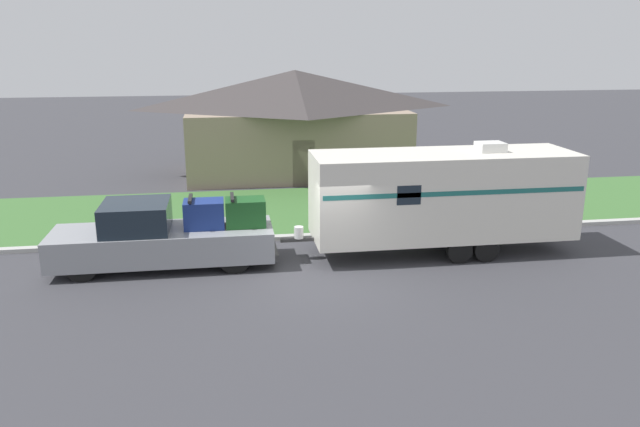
% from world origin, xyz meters
% --- Properties ---
extents(ground_plane, '(120.00, 120.00, 0.00)m').
position_xyz_m(ground_plane, '(0.00, 0.00, 0.00)').
color(ground_plane, '#38383D').
extents(curb_strip, '(80.00, 0.30, 0.14)m').
position_xyz_m(curb_strip, '(0.00, 3.75, 0.07)').
color(curb_strip, '#ADADA8').
rests_on(curb_strip, ground_plane).
extents(lawn_strip, '(80.00, 7.00, 0.03)m').
position_xyz_m(lawn_strip, '(0.00, 7.40, 0.01)').
color(lawn_strip, '#3D6B33').
rests_on(lawn_strip, ground_plane).
extents(house_across_street, '(11.18, 6.72, 5.00)m').
position_xyz_m(house_across_street, '(0.74, 14.40, 2.59)').
color(house_across_street, gray).
rests_on(house_across_street, ground_plane).
extents(pickup_truck, '(6.43, 2.04, 2.05)m').
position_xyz_m(pickup_truck, '(-4.56, 1.79, 0.90)').
color(pickup_truck, black).
rests_on(pickup_truck, ground_plane).
extents(travel_trailer, '(8.98, 2.41, 3.41)m').
position_xyz_m(travel_trailer, '(3.80, 1.79, 1.84)').
color(travel_trailer, black).
rests_on(travel_trailer, ground_plane).
extents(mailbox, '(0.48, 0.20, 1.29)m').
position_xyz_m(mailbox, '(0.66, 4.32, 0.99)').
color(mailbox, brown).
rests_on(mailbox, ground_plane).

